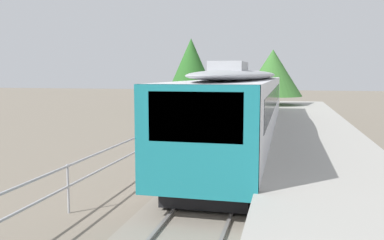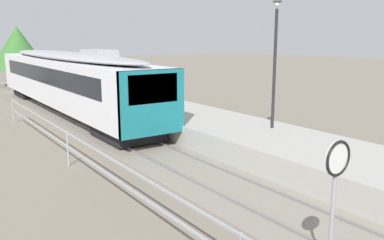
# 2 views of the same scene
# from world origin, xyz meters

# --- Properties ---
(ground_plane) EXTENTS (160.00, 160.00, 0.00)m
(ground_plane) POSITION_xyz_m (-3.00, 22.00, 0.00)
(ground_plane) COLOR slate
(track_rails) EXTENTS (3.20, 60.00, 0.14)m
(track_rails) POSITION_xyz_m (0.00, 22.00, 0.03)
(track_rails) COLOR gray
(track_rails) RESTS_ON ground
(commuter_train) EXTENTS (2.82, 20.94, 3.74)m
(commuter_train) POSITION_xyz_m (0.00, 31.07, 2.15)
(commuter_train) COLOR silver
(commuter_train) RESTS_ON track_rails
(station_platform) EXTENTS (3.90, 60.00, 0.90)m
(station_platform) POSITION_xyz_m (3.25, 22.00, 0.45)
(station_platform) COLOR #A8A59E
(station_platform) RESTS_ON ground
(tree_behind_carpark) EXTENTS (3.98, 3.98, 6.67)m
(tree_behind_carpark) POSITION_xyz_m (-6.61, 48.40, 4.41)
(tree_behind_carpark) COLOR brown
(tree_behind_carpark) RESTS_ON ground
(tree_behind_station_far) EXTENTS (4.90, 4.90, 5.50)m
(tree_behind_station_far) POSITION_xyz_m (0.73, 46.90, 3.55)
(tree_behind_station_far) COLOR brown
(tree_behind_station_far) RESTS_ON ground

